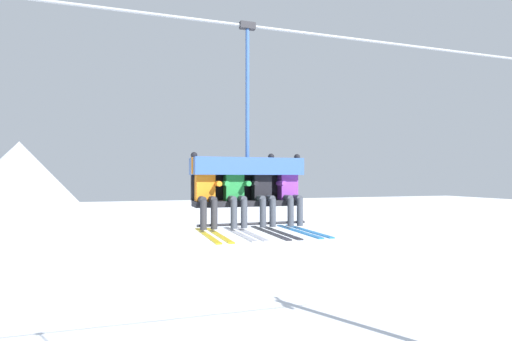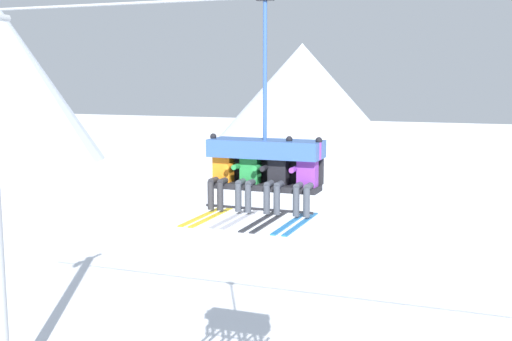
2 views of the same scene
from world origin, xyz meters
name	(u,v)px [view 2 (image 2 of 2)]	position (x,y,z in m)	size (l,w,h in m)	color
mountain_peak_central	(302,96)	(-16.69, 54.11, 5.50)	(19.80, 19.80, 11.00)	silver
chairlift_chair	(266,155)	(-0.78, -0.73, 6.15)	(1.95, 0.74, 3.57)	#232328
skier_orange	(220,172)	(-1.55, -0.94, 5.84)	(0.48, 1.70, 1.34)	orange
skier_green	(248,175)	(-1.04, -0.95, 5.82)	(0.46, 1.70, 1.23)	#23843D
skier_black	(276,175)	(-0.53, -0.94, 5.84)	(0.48, 1.70, 1.34)	black
skier_purple	(306,177)	(-0.02, -0.94, 5.84)	(0.48, 1.70, 1.34)	purple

